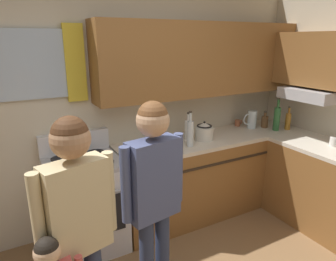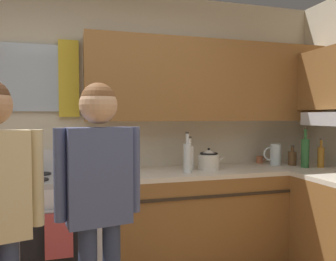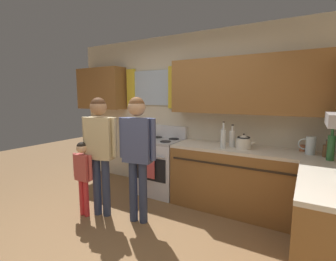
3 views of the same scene
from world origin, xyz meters
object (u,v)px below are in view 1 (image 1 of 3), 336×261
(bottle_oil_amber, at_px, (288,121))
(water_pitcher, at_px, (252,119))
(bottle_tall_clear, at_px, (190,133))
(mug_ceramic_white, at_px, (334,141))
(bottle_squat_brown, at_px, (265,121))
(bottle_wine_green, at_px, (277,118))
(bottle_milk_white, at_px, (188,130))
(stovetop_kettle, at_px, (204,131))
(stove_oven, at_px, (86,203))
(adult_in_plaid, at_px, (154,187))
(cup_terracotta, at_px, (238,123))
(adult_holding_child, at_px, (78,217))

(bottle_oil_amber, xyz_separation_m, water_pitcher, (-0.35, 0.26, 0.00))
(bottle_tall_clear, distance_m, mug_ceramic_white, 1.49)
(bottle_squat_brown, height_order, bottle_wine_green, bottle_wine_green)
(bottle_oil_amber, xyz_separation_m, bottle_wine_green, (-0.15, 0.04, 0.04))
(bottle_milk_white, relative_size, mug_ceramic_white, 2.49)
(bottle_oil_amber, height_order, water_pitcher, bottle_oil_amber)
(bottle_wine_green, xyz_separation_m, mug_ceramic_white, (0.08, -0.69, -0.10))
(bottle_tall_clear, height_order, stovetop_kettle, bottle_tall_clear)
(bottle_milk_white, distance_m, bottle_wine_green, 1.15)
(stove_oven, bearing_deg, adult_in_plaid, -75.20)
(mug_ceramic_white, bearing_deg, bottle_squat_brown, 97.30)
(bottle_wine_green, bearing_deg, bottle_oil_amber, -15.30)
(bottle_wine_green, relative_size, water_pitcher, 1.79)
(bottle_oil_amber, bearing_deg, water_pitcher, 143.61)
(stove_oven, height_order, water_pitcher, water_pitcher)
(bottle_oil_amber, distance_m, bottle_squat_brown, 0.27)
(bottle_oil_amber, bearing_deg, stove_oven, 175.28)
(bottle_milk_white, xyz_separation_m, mug_ceramic_white, (1.22, -0.88, -0.07))
(cup_terracotta, bearing_deg, stovetop_kettle, -160.53)
(bottle_oil_amber, xyz_separation_m, stovetop_kettle, (-1.12, 0.17, -0.01))
(stove_oven, distance_m, bottle_tall_clear, 1.23)
(mug_ceramic_white, xyz_separation_m, stovetop_kettle, (-1.05, 0.82, 0.05))
(adult_in_plaid, bearing_deg, bottle_oil_amber, 19.11)
(stove_oven, xyz_separation_m, bottle_tall_clear, (1.08, -0.13, 0.57))
(adult_holding_child, xyz_separation_m, adult_in_plaid, (0.53, 0.11, 0.01))
(bottle_oil_amber, xyz_separation_m, adult_holding_child, (-2.73, -0.87, -0.01))
(bottle_squat_brown, xyz_separation_m, bottle_wine_green, (0.03, -0.16, 0.07))
(bottle_squat_brown, distance_m, adult_in_plaid, 2.23)
(bottle_squat_brown, relative_size, cup_terracotta, 1.88)
(stove_oven, height_order, adult_in_plaid, adult_in_plaid)
(bottle_wine_green, xyz_separation_m, cup_terracotta, (-0.27, 0.37, -0.11))
(bottle_squat_brown, height_order, adult_in_plaid, adult_in_plaid)
(water_pitcher, bearing_deg, bottle_wine_green, -47.54)
(adult_holding_child, height_order, adult_in_plaid, adult_in_plaid)
(mug_ceramic_white, relative_size, adult_holding_child, 0.08)
(bottle_wine_green, xyz_separation_m, adult_holding_child, (-2.57, -0.91, -0.05))
(bottle_tall_clear, bearing_deg, bottle_oil_amber, -2.84)
(bottle_tall_clear, height_order, cup_terracotta, bottle_tall_clear)
(mug_ceramic_white, relative_size, stovetop_kettle, 0.46)
(bottle_squat_brown, xyz_separation_m, mug_ceramic_white, (0.11, -0.85, -0.03))
(stovetop_kettle, xyz_separation_m, adult_holding_child, (-1.61, -1.04, 0.00))
(stove_oven, relative_size, cup_terracotta, 10.11)
(bottle_squat_brown, xyz_separation_m, cup_terracotta, (-0.24, 0.21, -0.04))
(bottle_oil_amber, relative_size, stovetop_kettle, 1.04)
(bottle_wine_green, bearing_deg, bottle_tall_clear, 178.75)
(bottle_oil_amber, relative_size, bottle_milk_white, 0.91)
(water_pitcher, xyz_separation_m, adult_in_plaid, (-1.85, -1.02, -0.01))
(mug_ceramic_white, distance_m, stovetop_kettle, 1.33)
(adult_in_plaid, bearing_deg, stovetop_kettle, 40.84)
(bottle_milk_white, relative_size, adult_in_plaid, 0.20)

